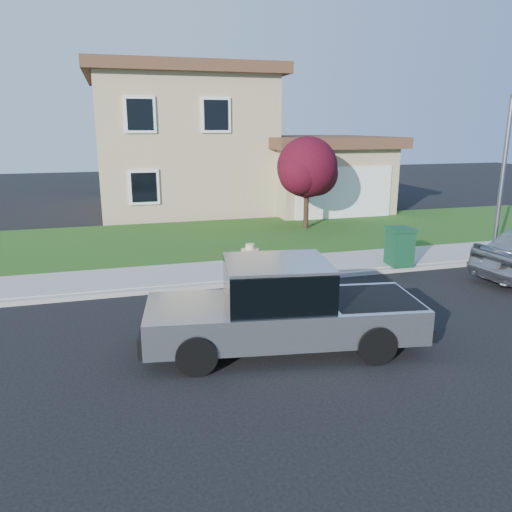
{
  "coord_description": "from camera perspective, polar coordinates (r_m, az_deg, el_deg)",
  "views": [
    {
      "loc": [
        -3.42,
        -9.47,
        4.14
      ],
      "look_at": [
        -0.34,
        1.37,
        1.2
      ],
      "focal_mm": 35.0,
      "sensor_mm": 36.0,
      "label": 1
    }
  ],
  "objects": [
    {
      "name": "curb",
      "position": [
        13.76,
        3.64,
        -2.66
      ],
      "size": [
        40.0,
        0.2,
        0.12
      ],
      "primitive_type": "cube",
      "color": "gray",
      "rests_on": "ground"
    },
    {
      "name": "ground",
      "position": [
        10.89,
        3.73,
        -7.76
      ],
      "size": [
        80.0,
        80.0,
        0.0
      ],
      "primitive_type": "plane",
      "color": "black",
      "rests_on": "ground"
    },
    {
      "name": "woman",
      "position": [
        11.16,
        -0.67,
        -2.92
      ],
      "size": [
        0.55,
        0.4,
        1.64
      ],
      "rotation": [
        0.0,
        0.0,
        3.17
      ],
      "color": "#BC7467",
      "rests_on": "ground"
    },
    {
      "name": "street_lamp",
      "position": [
        15.45,
        26.5,
        8.27
      ],
      "size": [
        0.25,
        0.64,
        4.97
      ],
      "rotation": [
        0.0,
        0.0,
        0.0
      ],
      "color": "slate",
      "rests_on": "ground"
    },
    {
      "name": "lawn",
      "position": [
        18.95,
        -1.98,
        2.16
      ],
      "size": [
        40.0,
        7.0,
        0.1
      ],
      "primitive_type": "cube",
      "color": "#204814",
      "rests_on": "ground"
    },
    {
      "name": "ornamental_tree",
      "position": [
        20.23,
        5.95,
        9.75
      ],
      "size": [
        2.67,
        2.41,
        3.67
      ],
      "color": "black",
      "rests_on": "lawn"
    },
    {
      "name": "pickup_truck",
      "position": [
        9.46,
        3.03,
        -6.01
      ],
      "size": [
        5.47,
        2.52,
        1.73
      ],
      "rotation": [
        0.0,
        0.0,
        -0.15
      ],
      "color": "black",
      "rests_on": "ground"
    },
    {
      "name": "trash_bin",
      "position": [
        15.27,
        16.09,
        1.09
      ],
      "size": [
        0.74,
        0.84,
        1.12
      ],
      "rotation": [
        0.0,
        0.0,
        -0.08
      ],
      "color": "#103D23",
      "rests_on": "sidewalk"
    },
    {
      "name": "sidewalk",
      "position": [
        14.75,
        2.23,
        -1.38
      ],
      "size": [
        40.0,
        2.0,
        0.15
      ],
      "primitive_type": "cube",
      "color": "gray",
      "rests_on": "ground"
    },
    {
      "name": "house",
      "position": [
        26.3,
        -5.59,
        12.45
      ],
      "size": [
        14.0,
        11.3,
        6.85
      ],
      "color": "tan",
      "rests_on": "ground"
    }
  ]
}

